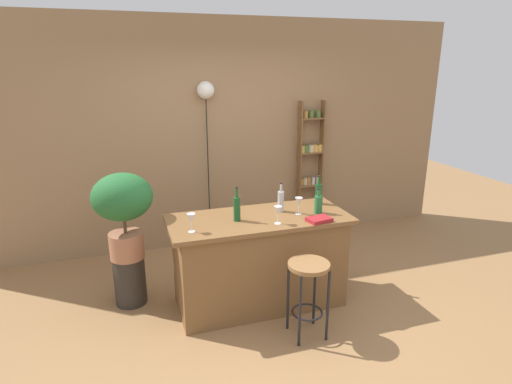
% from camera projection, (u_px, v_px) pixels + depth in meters
% --- Properties ---
extents(ground, '(12.00, 12.00, 0.00)m').
position_uv_depth(ground, '(269.00, 318.00, 3.96)').
color(ground, olive).
extents(back_wall, '(6.40, 0.10, 2.80)m').
position_uv_depth(back_wall, '(217.00, 135.00, 5.33)').
color(back_wall, '#997551').
rests_on(back_wall, ground).
extents(kitchen_counter, '(1.69, 0.73, 0.89)m').
position_uv_depth(kitchen_counter, '(259.00, 260.00, 4.10)').
color(kitchen_counter, brown).
rests_on(kitchen_counter, ground).
extents(bar_stool, '(0.35, 0.35, 0.68)m').
position_uv_depth(bar_stool, '(308.00, 282.00, 3.58)').
color(bar_stool, black).
rests_on(bar_stool, ground).
extents(spice_shelf, '(0.34, 0.12, 1.80)m').
position_uv_depth(spice_shelf, '(310.00, 168.00, 5.71)').
color(spice_shelf, brown).
rests_on(spice_shelf, ground).
extents(plant_stool, '(0.30, 0.30, 0.48)m').
position_uv_depth(plant_stool, '(130.00, 280.00, 4.15)').
color(plant_stool, '#2D2823').
rests_on(plant_stool, ground).
extents(potted_plant, '(0.56, 0.50, 0.83)m').
position_uv_depth(potted_plant, '(123.00, 206.00, 3.93)').
color(potted_plant, '#A86B4C').
rests_on(potted_plant, plant_stool).
extents(bottle_vinegar, '(0.07, 0.07, 0.30)m').
position_uv_depth(bottle_vinegar, '(319.00, 193.00, 4.32)').
color(bottle_vinegar, '#194C23').
rests_on(bottle_vinegar, kitchen_counter).
extents(bottle_olive_oil, '(0.06, 0.06, 0.32)m').
position_uv_depth(bottle_olive_oil, '(237.00, 208.00, 3.85)').
color(bottle_olive_oil, '#194C23').
rests_on(bottle_olive_oil, kitchen_counter).
extents(bottle_wine_red, '(0.08, 0.08, 0.25)m').
position_uv_depth(bottle_wine_red, '(318.00, 204.00, 4.06)').
color(bottle_wine_red, '#236638').
rests_on(bottle_wine_red, kitchen_counter).
extents(bottle_spirits_clear, '(0.06, 0.06, 0.29)m').
position_uv_depth(bottle_spirits_clear, '(281.00, 201.00, 4.10)').
color(bottle_spirits_clear, '#B2B2B7').
rests_on(bottle_spirits_clear, kitchen_counter).
extents(wine_glass_left, '(0.07, 0.07, 0.16)m').
position_uv_depth(wine_glass_left, '(191.00, 219.00, 3.59)').
color(wine_glass_left, silver).
rests_on(wine_glass_left, kitchen_counter).
extents(wine_glass_center, '(0.07, 0.07, 0.16)m').
position_uv_depth(wine_glass_center, '(278.00, 211.00, 3.78)').
color(wine_glass_center, silver).
rests_on(wine_glass_center, kitchen_counter).
extents(wine_glass_right, '(0.07, 0.07, 0.16)m').
position_uv_depth(wine_glass_right, '(299.00, 202.00, 4.02)').
color(wine_glass_right, silver).
rests_on(wine_glass_right, kitchen_counter).
extents(cookbook, '(0.23, 0.19, 0.03)m').
position_uv_depth(cookbook, '(319.00, 219.00, 3.86)').
color(cookbook, maroon).
rests_on(cookbook, kitchen_counter).
extents(pendant_globe_light, '(0.21, 0.21, 2.06)m').
position_uv_depth(pendant_globe_light, '(206.00, 93.00, 5.03)').
color(pendant_globe_light, black).
rests_on(pendant_globe_light, ground).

